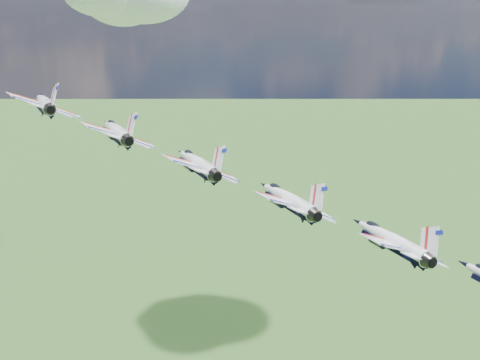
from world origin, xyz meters
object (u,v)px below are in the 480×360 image
object	(u,v)px
jet_1	(116,131)
jet_2	(196,163)
jet_3	(287,198)
jet_4	(389,239)
jet_0	(44,102)

from	to	relation	value
jet_1	jet_2	size ratio (longest dim) A/B	1.00
jet_2	jet_3	size ratio (longest dim) A/B	1.00
jet_3	jet_4	size ratio (longest dim) A/B	1.00
jet_2	jet_3	xyz separation A→B (m)	(8.78, -7.59, -2.74)
jet_2	jet_3	world-z (taller)	jet_2
jet_0	jet_4	size ratio (longest dim) A/B	1.00
jet_0	jet_2	world-z (taller)	jet_0
jet_0	jet_1	world-z (taller)	jet_0
jet_2	jet_4	size ratio (longest dim) A/B	1.00
jet_1	jet_2	xyz separation A→B (m)	(8.78, -7.59, -2.74)
jet_2	jet_0	bearing A→B (deg)	128.78
jet_0	jet_3	distance (m)	35.78
jet_1	jet_4	distance (m)	35.78
jet_0	jet_1	xyz separation A→B (m)	(8.78, -7.59, -2.74)
jet_1	jet_2	bearing A→B (deg)	-51.22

